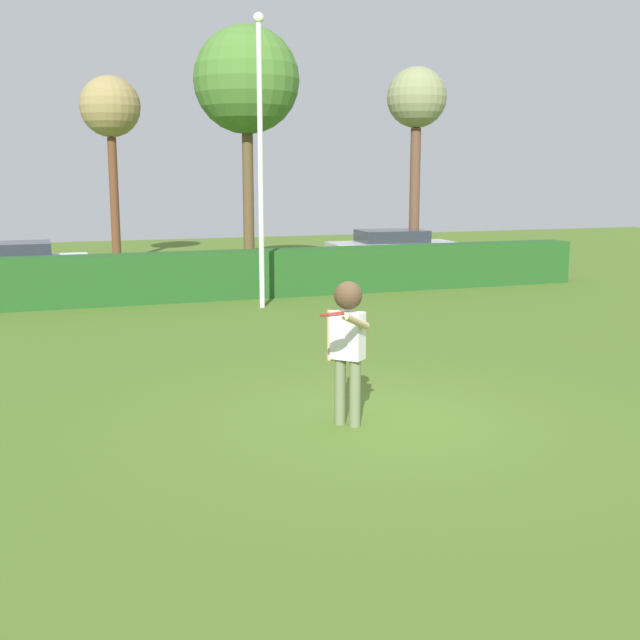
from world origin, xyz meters
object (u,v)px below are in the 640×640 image
Objects in this scene: person at (348,334)px; parked_car_silver at (392,247)px; maple_tree at (246,82)px; lamppost at (260,150)px; frisbee at (332,314)px; bare_elm_tree at (417,103)px; oak_tree at (110,111)px; parked_car_white at (9,263)px.

person reaches higher than parked_car_silver.
lamppost is at bearing -102.13° from maple_tree.
person is 0.85m from frisbee.
parked_car_silver is 7.15m from maple_tree.
person is 0.26× the size of bare_elm_tree.
parked_car_silver is 6.01m from bare_elm_tree.
frisbee is at bearing -116.99° from parked_car_silver.
parked_car_silver is at bearing 63.01° from frisbee.
maple_tree is (2.78, 15.21, 4.65)m from person.
maple_tree reaches higher than frisbee.
bare_elm_tree is at bearing 47.27° from lamppost.
frisbee is 0.04× the size of bare_elm_tree.
person is 0.24× the size of maple_tree.
parked_car_white is at bearing -120.02° from oak_tree.
parked_car_white is at bearing 136.04° from lamppost.
bare_elm_tree reaches higher than parked_car_white.
frisbee is 15.51m from parked_car_white.
parked_car_silver is (7.77, 15.49, -0.46)m from person.
bare_elm_tree reaches higher than person.
lamppost is at bearing 78.93° from frisbee.
parked_car_silver is at bearing -128.80° from bare_elm_tree.
maple_tree is at bearing -55.66° from oak_tree.
lamppost is at bearing -134.22° from parked_car_silver.
oak_tree is at bearing 124.34° from maple_tree.
parked_car_silver is (6.33, 6.50, -2.92)m from lamppost.
parked_car_white is 0.61× the size of bare_elm_tree.
maple_tree is at bearing 77.87° from lamppost.
maple_tree reaches higher than person.
bare_elm_tree is (7.14, 2.95, -0.18)m from maple_tree.
oak_tree is (-8.51, 4.86, 4.56)m from parked_car_silver.
person is at bearing -100.36° from maple_tree.
frisbee is 0.04× the size of lamppost.
lamppost is at bearing -43.96° from parked_car_white.
maple_tree is (3.51, -5.15, 0.55)m from oak_tree.
maple_tree is (-4.99, -0.28, 5.11)m from parked_car_silver.
maple_tree reaches higher than lamppost.
frisbee is 0.04× the size of maple_tree.
person reaches higher than frisbee.
person is 17.34m from parked_car_silver.
bare_elm_tree is at bearing 22.45° from maple_tree.
parked_car_silver is at bearing 3.21° from maple_tree.
oak_tree reaches higher than frisbee.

